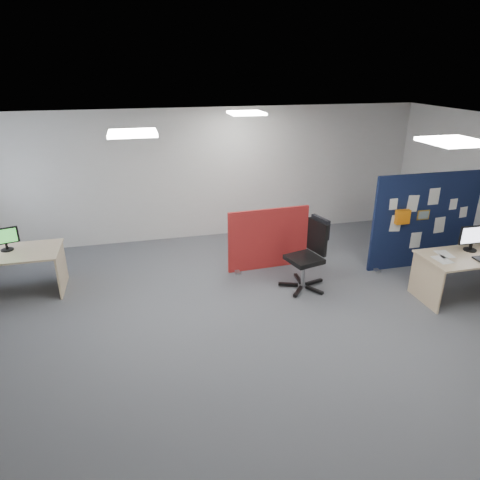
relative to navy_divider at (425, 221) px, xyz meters
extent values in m
plane|color=#56585E|center=(-3.46, -1.08, -0.87)|extent=(9.00, 9.00, 0.00)
cube|color=white|center=(-3.46, -1.08, 1.83)|extent=(9.00, 7.00, 0.02)
cube|color=silver|center=(-3.46, 2.42, 0.48)|extent=(9.00, 0.02, 2.70)
cube|color=silver|center=(-3.46, -4.58, 0.48)|extent=(9.00, 0.02, 2.70)
cube|color=white|center=(-1.46, -2.08, 1.80)|extent=(0.60, 0.60, 0.04)
cube|color=white|center=(-4.96, -0.58, 1.80)|extent=(0.60, 0.60, 0.04)
cube|color=white|center=(-2.96, 1.42, 1.80)|extent=(0.60, 0.60, 0.04)
cube|color=#0E1A36|center=(0.02, 0.00, 0.00)|extent=(2.12, 0.06, 1.75)
cube|color=gray|center=(-0.89, 0.00, -0.85)|extent=(0.08, 0.30, 0.04)
cube|color=gray|center=(0.92, 0.00, -0.85)|extent=(0.08, 0.30, 0.04)
cube|color=white|center=(-0.72, -0.03, 0.38)|extent=(0.15, 0.01, 0.20)
cube|color=white|center=(-0.34, -0.03, 0.36)|extent=(0.21, 0.01, 0.30)
cube|color=white|center=(0.07, -0.03, 0.46)|extent=(0.21, 0.01, 0.30)
cube|color=white|center=(0.50, -0.03, 0.28)|extent=(0.15, 0.01, 0.20)
cube|color=white|center=(-0.61, -0.03, 0.02)|extent=(0.21, 0.01, 0.30)
cube|color=white|center=(0.29, -0.03, -0.09)|extent=(0.21, 0.01, 0.30)
cube|color=white|center=(0.75, -0.03, 0.11)|extent=(0.15, 0.01, 0.20)
cube|color=white|center=(-0.16, -0.03, -0.35)|extent=(0.21, 0.01, 0.30)
cube|color=gold|center=(-0.08, -0.03, 0.13)|extent=(0.24, 0.01, 0.18)
cube|color=orange|center=(-0.53, -0.08, 0.14)|extent=(0.25, 0.10, 0.25)
cube|color=#D7B88A|center=(0.12, -1.22, -0.16)|extent=(1.82, 0.81, 0.03)
cube|color=#D7B88A|center=(-0.76, -1.22, -0.52)|extent=(0.03, 0.74, 0.70)
cube|color=#D7B88A|center=(0.12, -0.84, -0.32)|extent=(1.64, 0.02, 0.30)
cylinder|color=black|center=(0.08, -1.05, -0.13)|extent=(0.20, 0.20, 0.02)
cube|color=black|center=(0.08, -1.05, -0.07)|extent=(0.04, 0.03, 0.10)
cube|color=black|center=(0.08, -1.05, 0.13)|extent=(0.48, 0.04, 0.30)
cube|color=white|center=(0.08, -1.07, 0.13)|extent=(0.44, 0.01, 0.26)
cube|color=#A71527|center=(-2.76, 0.56, -0.31)|extent=(1.51, 0.13, 1.13)
cube|color=gray|center=(-3.37, 0.56, -0.85)|extent=(0.08, 0.30, 0.04)
cube|color=gray|center=(-2.16, 0.56, -0.85)|extent=(0.08, 0.30, 0.04)
cube|color=#D7B88A|center=(-7.14, 0.61, -0.16)|extent=(1.74, 0.87, 0.03)
cube|color=#D7B88A|center=(-6.31, 0.61, -0.52)|extent=(0.03, 0.80, 0.70)
cube|color=#D7B88A|center=(-7.14, 1.01, -0.32)|extent=(1.56, 0.02, 0.30)
cylinder|color=black|center=(-7.07, 0.70, -0.13)|extent=(0.19, 0.19, 0.02)
cube|color=black|center=(-7.07, 0.70, -0.07)|extent=(0.04, 0.04, 0.09)
cube|color=black|center=(-7.07, 0.70, 0.10)|extent=(0.41, 0.15, 0.26)
cube|color=#2E8B32|center=(-7.07, 0.68, 0.10)|extent=(0.36, 0.11, 0.22)
cube|color=black|center=(-2.20, -0.26, -0.83)|extent=(0.33, 0.14, 0.04)
cube|color=black|center=(-2.41, -0.09, -0.83)|extent=(0.07, 0.33, 0.04)
cube|color=black|center=(-2.65, -0.24, -0.83)|extent=(0.32, 0.17, 0.04)
cube|color=black|center=(-2.58, -0.51, -0.83)|extent=(0.25, 0.29, 0.04)
cube|color=black|center=(-2.30, -0.53, -0.83)|extent=(0.22, 0.30, 0.04)
cylinder|color=gray|center=(-2.43, -0.32, -0.60)|extent=(0.07, 0.07, 0.46)
cube|color=black|center=(-2.43, -0.32, -0.35)|extent=(0.61, 0.61, 0.08)
cube|color=black|center=(-2.20, -0.26, 0.00)|extent=(0.17, 0.46, 0.55)
cube|color=black|center=(-2.15, -0.25, 0.16)|extent=(0.17, 0.42, 0.33)
cube|color=white|center=(-0.57, -1.25, -0.14)|extent=(0.22, 0.30, 0.00)
cube|color=white|center=(-0.41, -1.09, -0.14)|extent=(0.24, 0.32, 0.00)
camera|label=1|loc=(-4.95, -6.23, 2.60)|focal=32.00mm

